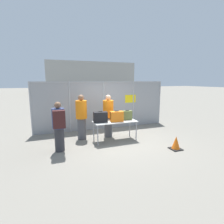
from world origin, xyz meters
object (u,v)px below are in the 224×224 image
at_px(traveler_hooded, 59,125).
at_px(utility_trailer, 109,110).
at_px(security_worker_near, 108,115).
at_px(traffic_cone, 176,143).
at_px(suitcase_black, 100,117).
at_px(suitcase_olive, 127,115).
at_px(inspection_table, 115,123).
at_px(suitcase_orange, 117,116).
at_px(security_worker_far, 81,116).

bearing_deg(traveler_hooded, utility_trailer, 53.92).
distance_m(security_worker_near, utility_trailer, 4.19).
height_order(utility_trailer, traffic_cone, utility_trailer).
distance_m(suitcase_black, utility_trailer, 4.87).
bearing_deg(suitcase_olive, inspection_table, -171.19).
bearing_deg(suitcase_olive, suitcase_black, -178.02).
relative_size(suitcase_orange, security_worker_far, 0.29).
bearing_deg(security_worker_far, utility_trailer, -122.70).
height_order(suitcase_orange, suitcase_olive, suitcase_orange).
distance_m(traveler_hooded, traffic_cone, 4.03).
bearing_deg(security_worker_far, traffic_cone, 142.61).
xyz_separation_m(suitcase_olive, security_worker_near, (-0.64, 0.49, -0.05)).
bearing_deg(suitcase_orange, suitcase_olive, 15.89).
bearing_deg(inspection_table, traveler_hooded, -170.10).
height_order(suitcase_orange, utility_trailer, suitcase_orange).
relative_size(suitcase_olive, security_worker_near, 0.22).
height_order(suitcase_black, traveler_hooded, traveler_hooded).
relative_size(inspection_table, security_worker_near, 0.95).
relative_size(suitcase_black, suitcase_olive, 1.41).
bearing_deg(suitcase_orange, traveler_hooded, -171.85).
bearing_deg(traffic_cone, security_worker_far, 141.47).
xyz_separation_m(suitcase_olive, security_worker_far, (-1.75, 0.58, -0.04)).
bearing_deg(security_worker_far, suitcase_orange, 150.78).
relative_size(suitcase_orange, traveler_hooded, 0.31).
bearing_deg(suitcase_orange, inspection_table, 126.91).
bearing_deg(inspection_table, traffic_cone, -44.11).
height_order(suitcase_orange, traffic_cone, suitcase_orange).
xyz_separation_m(suitcase_olive, utility_trailer, (0.80, 4.39, -0.54)).
xyz_separation_m(suitcase_orange, traveler_hooded, (-2.18, -0.31, -0.07)).
bearing_deg(suitcase_black, traveler_hooded, -164.84).
relative_size(suitcase_orange, suitcase_olive, 1.32).
bearing_deg(security_worker_near, inspection_table, 108.90).
xyz_separation_m(inspection_table, traffic_cone, (1.64, -1.59, -0.51)).
xyz_separation_m(inspection_table, security_worker_near, (-0.08, 0.57, 0.20)).
distance_m(suitcase_black, suitcase_orange, 0.64).
distance_m(traveler_hooded, security_worker_near, 2.26).
height_order(suitcase_orange, traveler_hooded, traveler_hooded).
bearing_deg(inspection_table, utility_trailer, 73.02).
bearing_deg(suitcase_orange, security_worker_far, 149.64).
xyz_separation_m(suitcase_black, security_worker_near, (0.50, 0.53, -0.07)).
xyz_separation_m(inspection_table, security_worker_far, (-1.19, 0.66, 0.21)).
bearing_deg(security_worker_near, traveler_hooded, 35.78).
relative_size(inspection_table, traveler_hooded, 1.01).
relative_size(suitcase_orange, security_worker_near, 0.29).
bearing_deg(security_worker_near, suitcase_olive, 153.87).
height_order(suitcase_olive, security_worker_far, security_worker_far).
bearing_deg(security_worker_far, inspection_table, 152.01).
height_order(security_worker_near, utility_trailer, security_worker_near).
distance_m(suitcase_olive, security_worker_near, 0.81).
xyz_separation_m(utility_trailer, traffic_cone, (0.28, -6.07, -0.22)).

